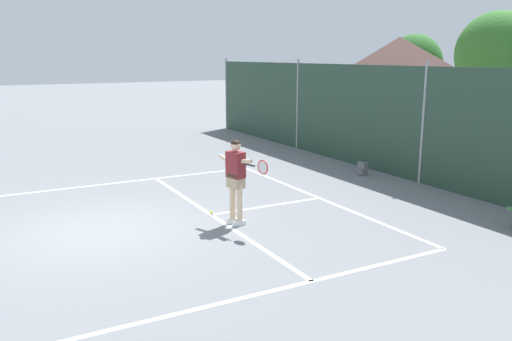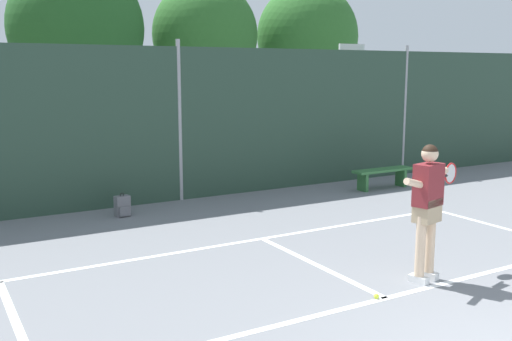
# 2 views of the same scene
# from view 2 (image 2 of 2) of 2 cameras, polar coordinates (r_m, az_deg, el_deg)

# --- Properties ---
(chainlink_fence) EXTENTS (26.09, 0.09, 3.45)m
(chainlink_fence) POSITION_cam_2_polar(r_m,az_deg,el_deg) (12.75, -7.41, 4.44)
(chainlink_fence) COLOR #284233
(chainlink_fence) RESTS_ON ground
(basketball_hoop) EXTENTS (0.90, 0.67, 3.55)m
(basketball_hoop) POSITION_cam_2_polar(r_m,az_deg,el_deg) (17.60, 9.09, 7.99)
(basketball_hoop) COLOR #9E9EA3
(basketball_hoop) RESTS_ON ground
(treeline_backdrop) EXTENTS (26.15, 4.45, 6.82)m
(treeline_backdrop) POSITION_cam_2_polar(r_m,az_deg,el_deg) (23.64, -12.74, 12.61)
(treeline_backdrop) COLOR brown
(treeline_backdrop) RESTS_ON ground
(tennis_player) EXTENTS (1.39, 0.48, 1.85)m
(tennis_player) POSITION_cam_2_polar(r_m,az_deg,el_deg) (8.09, 16.32, -2.78)
(tennis_player) COLOR silver
(tennis_player) RESTS_ON ground
(tennis_ball) EXTENTS (0.07, 0.07, 0.07)m
(tennis_ball) POSITION_cam_2_polar(r_m,az_deg,el_deg) (7.61, 11.59, -11.86)
(tennis_ball) COLOR #CCE033
(tennis_ball) RESTS_ON ground
(backpack_grey) EXTENTS (0.30, 0.27, 0.46)m
(backpack_grey) POSITION_cam_2_polar(r_m,az_deg,el_deg) (11.71, -12.80, -3.42)
(backpack_grey) COLOR slate
(backpack_grey) RESTS_ON ground
(courtside_bench) EXTENTS (1.60, 0.36, 0.48)m
(courtside_bench) POSITION_cam_2_polar(r_m,az_deg,el_deg) (14.36, 12.16, -0.31)
(courtside_bench) COLOR #336B38
(courtside_bench) RESTS_ON ground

